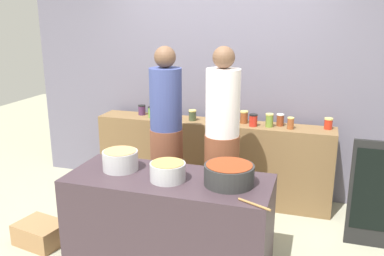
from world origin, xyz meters
name	(u,v)px	position (x,y,z in m)	size (l,w,h in m)	color
ground	(181,245)	(0.00, 0.00, 0.00)	(12.00, 12.00, 0.00)	#9C9C83
storefront_wall	(220,67)	(0.00, 1.45, 1.50)	(4.80, 0.12, 3.00)	slate
display_shelf	(211,160)	(0.00, 1.10, 0.46)	(2.70, 0.36, 0.93)	brown
prep_table	(169,221)	(0.00, -0.30, 0.40)	(1.70, 0.70, 0.80)	#3B2D34
preserve_jar_0	(142,110)	(-0.88, 1.15, 0.99)	(0.09, 0.09, 0.12)	#4B294E
preserve_jar_1	(151,112)	(-0.72, 1.07, 0.99)	(0.08, 0.08, 0.13)	#609A34
preserve_jar_2	(165,114)	(-0.55, 1.06, 0.98)	(0.08, 0.08, 0.10)	#374234
preserve_jar_3	(192,115)	(-0.22, 1.07, 0.99)	(0.09, 0.09, 0.12)	#3C482D
preserve_jar_4	(220,118)	(0.11, 1.04, 0.99)	(0.07, 0.07, 0.11)	#D26E05
preserve_jar_5	(233,120)	(0.25, 1.06, 0.98)	(0.08, 0.08, 0.10)	brown
preserve_jar_6	(244,117)	(0.36, 1.14, 1.00)	(0.09, 0.09, 0.14)	brown
preserve_jar_7	(253,120)	(0.48, 1.04, 0.99)	(0.09, 0.09, 0.13)	red
preserve_jar_8	(269,120)	(0.64, 1.06, 1.00)	(0.09, 0.09, 0.14)	olive
preserve_jar_9	(280,120)	(0.75, 1.14, 0.99)	(0.08, 0.08, 0.13)	brown
preserve_jar_10	(291,123)	(0.87, 1.05, 0.99)	(0.07, 0.07, 0.12)	#984C26
preserve_jar_11	(328,124)	(1.25, 1.16, 0.99)	(0.09, 0.09, 0.12)	red
cooking_pot_left	(120,160)	(-0.46, -0.25, 0.88)	(0.30, 0.30, 0.17)	#B7B7BC
cooking_pot_center	(168,171)	(0.01, -0.35, 0.87)	(0.29, 0.29, 0.15)	#B7B7BC
cooking_pot_right	(229,175)	(0.51, -0.29, 0.88)	(0.40, 0.40, 0.17)	#2D2D2D
wooden_spoon	(254,204)	(0.76, -0.60, 0.81)	(0.02, 0.02, 0.27)	#9E703D
cook_with_tongs	(166,144)	(-0.30, 0.44, 0.83)	(0.33, 0.33, 1.81)	brown
cook_in_cap	(222,152)	(0.30, 0.34, 0.84)	(0.33, 0.33, 1.83)	brown
bread_crate	(41,233)	(-1.27, -0.37, 0.10)	(0.44, 0.33, 0.20)	#9C7248
chalkboard_sign	(374,195)	(1.68, 0.52, 0.52)	(0.44, 0.05, 1.03)	black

